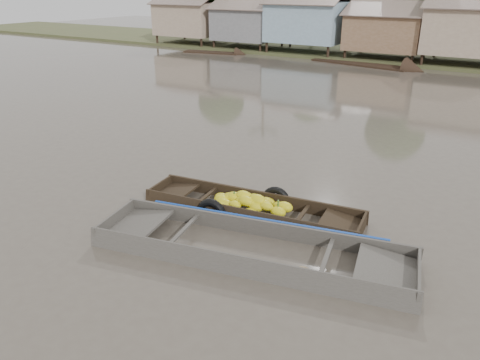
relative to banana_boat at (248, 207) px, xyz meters
The scene contains 3 objects.
ground 0.92m from the banana_boat, 144.31° to the right, with size 120.00×120.00×0.00m, color #50473D.
banana_boat is the anchor object (origin of this frame).
viewer_boat 2.08m from the banana_boat, 57.27° to the right, with size 7.64×3.39×0.60m.
Camera 1 is at (6.51, -9.27, 5.80)m, focal length 35.00 mm.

